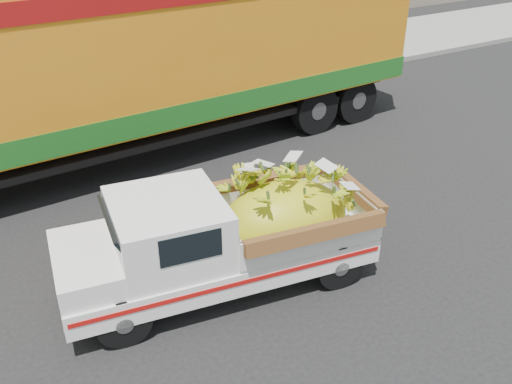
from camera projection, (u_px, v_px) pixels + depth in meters
ground at (239, 267)px, 8.49m from camera, size 100.00×100.00×0.00m
curb at (99, 116)px, 13.64m from camera, size 60.00×0.25×0.15m
sidewalk at (75, 92)px, 15.23m from camera, size 60.00×4.00×0.14m
pickup_truck at (240, 232)px, 7.86m from camera, size 4.45×2.16×1.50m
semi_trailer at (146, 53)px, 11.01m from camera, size 12.04×3.16×3.80m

